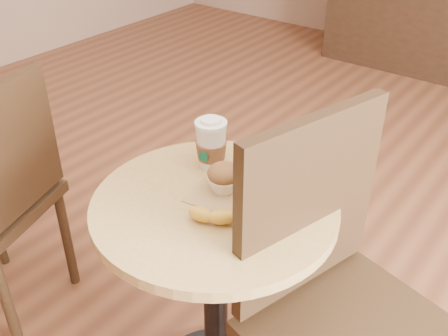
% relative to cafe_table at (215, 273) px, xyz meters
% --- Properties ---
extents(cafe_table, '(0.63, 0.63, 0.75)m').
position_rel_cafe_table_xyz_m(cafe_table, '(0.00, 0.00, 0.00)').
color(cafe_table, black).
rests_on(cafe_table, ground).
extents(chair_right, '(0.56, 0.56, 1.03)m').
position_rel_cafe_table_xyz_m(chair_right, '(0.35, 0.04, 0.06)').
color(chair_right, black).
rests_on(chair_right, ground).
extents(kraft_bag, '(0.26, 0.21, 0.00)m').
position_rel_cafe_table_xyz_m(kraft_bag, '(0.04, 0.06, 0.25)').
color(kraft_bag, '#9C7A4B').
rests_on(kraft_bag, cafe_table).
extents(coffee_cup, '(0.09, 0.09, 0.15)m').
position_rel_cafe_table_xyz_m(coffee_cup, '(-0.11, 0.13, 0.31)').
color(coffee_cup, silver).
rests_on(coffee_cup, cafe_table).
extents(muffin, '(0.09, 0.09, 0.08)m').
position_rel_cafe_table_xyz_m(muffin, '(-0.01, 0.05, 0.29)').
color(muffin, silver).
rests_on(muffin, kraft_bag).
extents(banana, '(0.22, 0.29, 0.04)m').
position_rel_cafe_table_xyz_m(banana, '(0.07, 0.01, 0.27)').
color(banana, gold).
rests_on(banana, kraft_bag).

